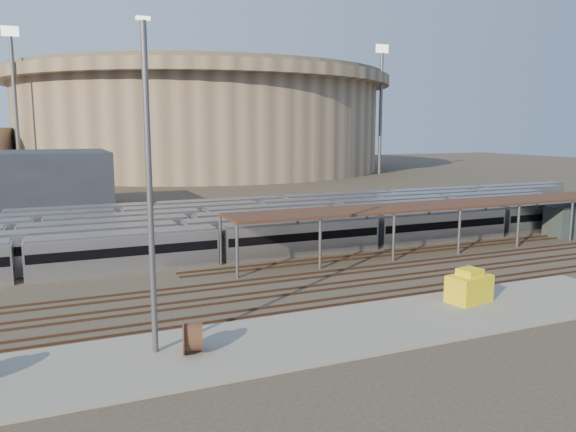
# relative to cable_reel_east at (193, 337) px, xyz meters

# --- Properties ---
(ground) EXTENTS (420.00, 420.00, 0.00)m
(ground) POSITION_rel_cable_reel_east_xyz_m (16.17, 14.96, -1.20)
(ground) COLOR #383026
(ground) RESTS_ON ground
(apron) EXTENTS (50.00, 9.00, 0.20)m
(apron) POSITION_rel_cable_reel_east_xyz_m (11.17, -0.04, -1.10)
(apron) COLOR gray
(apron) RESTS_ON ground
(subway_trains) EXTENTS (128.77, 23.90, 3.60)m
(subway_trains) POSITION_rel_cable_reel_east_xyz_m (15.50, 33.46, 0.60)
(subway_trains) COLOR #B2B3B7
(subway_trains) RESTS_ON ground
(inspection_shed) EXTENTS (60.30, 6.00, 5.30)m
(inspection_shed) POSITION_rel_cable_reel_east_xyz_m (38.17, 18.96, 3.78)
(inspection_shed) COLOR #5D5C62
(inspection_shed) RESTS_ON ground
(empty_tracks) EXTENTS (170.00, 9.62, 0.18)m
(empty_tracks) POSITION_rel_cable_reel_east_xyz_m (16.17, 9.96, -1.11)
(empty_tracks) COLOR #4C3323
(empty_tracks) RESTS_ON ground
(stadium) EXTENTS (124.00, 124.00, 32.50)m
(stadium) POSITION_rel_cable_reel_east_xyz_m (41.17, 154.96, 15.27)
(stadium) COLOR gray
(stadium) RESTS_ON ground
(floodlight_0) EXTENTS (4.00, 1.00, 38.40)m
(floodlight_0) POSITION_rel_cable_reel_east_xyz_m (-13.83, 124.96, 19.45)
(floodlight_0) COLOR #5D5C62
(floodlight_0) RESTS_ON ground
(floodlight_2) EXTENTS (4.00, 1.00, 38.40)m
(floodlight_2) POSITION_rel_cable_reel_east_xyz_m (86.17, 114.96, 19.45)
(floodlight_2) COLOR #5D5C62
(floodlight_2) RESTS_ON ground
(floodlight_3) EXTENTS (4.00, 1.00, 38.40)m
(floodlight_3) POSITION_rel_cable_reel_east_xyz_m (6.17, 174.96, 19.45)
(floodlight_3) COLOR #5D5C62
(floodlight_3) RESTS_ON ground
(cable_reel_east) EXTENTS (1.53, 2.20, 2.00)m
(cable_reel_east) POSITION_rel_cable_reel_east_xyz_m (0.00, 0.00, 0.00)
(cable_reel_east) COLOR brown
(cable_reel_east) RESTS_ON apron
(yard_light_pole) EXTENTS (0.81, 0.36, 19.74)m
(yard_light_pole) POSITION_rel_cable_reel_east_xyz_m (-2.07, 1.06, 8.95)
(yard_light_pole) COLOR #5D5C62
(yard_light_pole) RESTS_ON apron
(yellow_equipment) EXTENTS (3.76, 2.76, 2.13)m
(yellow_equipment) POSITION_rel_cable_reel_east_xyz_m (22.49, 1.46, 0.06)
(yellow_equipment) COLOR yellow
(yellow_equipment) RESTS_ON apron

